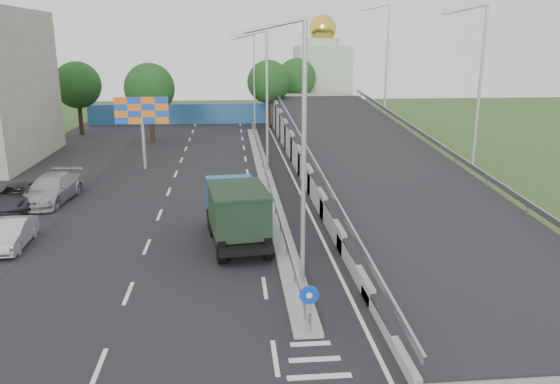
{
  "coord_description": "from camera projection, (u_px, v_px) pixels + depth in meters",
  "views": [
    {
      "loc": [
        -2.41,
        -13.79,
        9.4
      ],
      "look_at": [
        -0.0,
        12.37,
        2.2
      ],
      "focal_mm": 35.0,
      "sensor_mm": 36.0,
      "label": 1
    }
  ],
  "objects": [
    {
      "name": "overpass_ramp",
      "position": [
        369.0,
        153.0,
        39.2
      ],
      "size": [
        10.0,
        50.0,
        3.5
      ],
      "color": "gray",
      "rests_on": "ground"
    },
    {
      "name": "lamp_post_mid",
      "position": [
        264.0,
        94.0,
        39.39
      ],
      "size": [
        2.74,
        0.18,
        10.08
      ],
      "color": "#B2B5B7",
      "rests_on": "median"
    },
    {
      "name": "billboard",
      "position": [
        142.0,
        115.0,
        40.94
      ],
      "size": [
        4.0,
        0.24,
        5.5
      ],
      "color": "#B2B5B7",
      "rests_on": "ground"
    },
    {
      "name": "lamp_post_near",
      "position": [
        299.0,
        143.0,
        20.18
      ],
      "size": [
        2.74,
        0.18,
        10.08
      ],
      "color": "#B2B5B7",
      "rests_on": "median"
    },
    {
      "name": "ground",
      "position": [
        319.0,
        376.0,
        15.95
      ],
      "size": [
        160.0,
        160.0,
        0.0
      ],
      "primitive_type": "plane",
      "color": "#2D4C1E",
      "rests_on": "ground"
    },
    {
      "name": "sign_bollard",
      "position": [
        309.0,
        309.0,
        17.76
      ],
      "size": [
        0.64,
        0.23,
        1.67
      ],
      "color": "black",
      "rests_on": "median"
    },
    {
      "name": "blue_wall",
      "position": [
        216.0,
        114.0,
        65.22
      ],
      "size": [
        30.0,
        0.5,
        2.4
      ],
      "primitive_type": "cube",
      "color": "#25598A",
      "rests_on": "ground"
    },
    {
      "name": "dump_truck",
      "position": [
        236.0,
        210.0,
        26.29
      ],
      "size": [
        3.2,
        6.84,
        2.91
      ],
      "rotation": [
        0.0,
        0.0,
        0.12
      ],
      "color": "black",
      "rests_on": "ground"
    },
    {
      "name": "church",
      "position": [
        322.0,
        74.0,
        73.05
      ],
      "size": [
        7.0,
        7.0,
        13.8
      ],
      "color": "#B2CCAD",
      "rests_on": "ground"
    },
    {
      "name": "lamp_post_far",
      "position": [
        252.0,
        77.0,
        58.6
      ],
      "size": [
        2.74,
        0.18,
        10.08
      ],
      "color": "#B2B5B7",
      "rests_on": "median"
    },
    {
      "name": "tree_ramp_far",
      "position": [
        297.0,
        78.0,
        67.93
      ],
      "size": [
        4.8,
        4.8,
        7.6
      ],
      "color": "black",
      "rests_on": "ground"
    },
    {
      "name": "parking_strip",
      "position": [
        12.0,
        200.0,
        33.74
      ],
      "size": [
        8.0,
        90.0,
        0.05
      ],
      "primitive_type": "cube",
      "color": "black",
      "rests_on": "ground"
    },
    {
      "name": "tree_median_far",
      "position": [
        269.0,
        82.0,
        60.85
      ],
      "size": [
        4.8,
        4.8,
        7.6
      ],
      "color": "black",
      "rests_on": "ground"
    },
    {
      "name": "median_guardrail",
      "position": [
        265.0,
        169.0,
        38.8
      ],
      "size": [
        0.09,
        44.0,
        0.71
      ],
      "color": "gray",
      "rests_on": "median"
    },
    {
      "name": "parked_car_b",
      "position": [
        12.0,
        234.0,
        25.8
      ],
      "size": [
        1.55,
        4.06,
        1.32
      ],
      "primitive_type": "imported",
      "rotation": [
        0.0,
        0.0,
        0.04
      ],
      "color": "#AFAEB4",
      "rests_on": "ground"
    },
    {
      "name": "parked_car_c",
      "position": [
        17.0,
        196.0,
        32.05
      ],
      "size": [
        2.55,
        5.06,
        1.37
      ],
      "primitive_type": "imported",
      "rotation": [
        0.0,
        0.0,
        0.05
      ],
      "color": "#2B2B2F",
      "rests_on": "ground"
    },
    {
      "name": "tree_left_mid",
      "position": [
        150.0,
        89.0,
        52.11
      ],
      "size": [
        4.8,
        4.8,
        7.6
      ],
      "color": "black",
      "rests_on": "ground"
    },
    {
      "name": "parked_car_d",
      "position": [
        51.0,
        189.0,
        33.13
      ],
      "size": [
        2.93,
        5.89,
        1.64
      ],
      "primitive_type": "imported",
      "rotation": [
        0.0,
        0.0,
        -0.11
      ],
      "color": "#9DA1A5",
      "rests_on": "ground"
    },
    {
      "name": "median",
      "position": [
        265.0,
        178.0,
        38.97
      ],
      "size": [
        1.0,
        44.0,
        0.2
      ],
      "primitive_type": "cube",
      "color": "gray",
      "rests_on": "ground"
    },
    {
      "name": "road_surface",
      "position": [
        223.0,
        195.0,
        34.89
      ],
      "size": [
        26.0,
        90.0,
        0.04
      ],
      "primitive_type": "cube",
      "color": "black",
      "rests_on": "ground"
    },
    {
      "name": "tree_left_far",
      "position": [
        77.0,
        85.0,
        56.21
      ],
      "size": [
        4.8,
        4.8,
        7.6
      ],
      "color": "black",
      "rests_on": "ground"
    }
  ]
}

